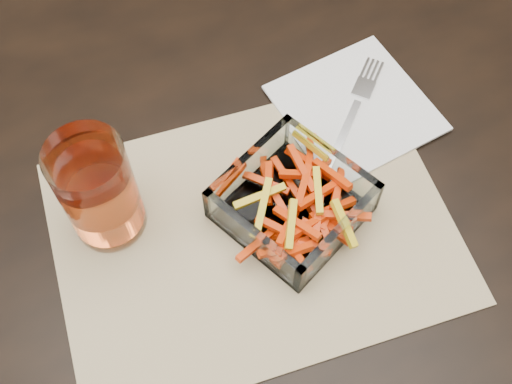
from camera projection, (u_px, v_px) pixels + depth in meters
The scene contains 6 objects.
dining_table at pixel (305, 201), 0.86m from camera, with size 1.60×0.90×0.75m.
placemat at pixel (254, 231), 0.74m from camera, with size 0.45×0.33×0.00m, color tan.
glass_bowl at pixel (292, 203), 0.73m from camera, with size 0.19×0.19×0.06m.
tumbler at pixel (99, 193), 0.69m from camera, with size 0.08×0.08×0.14m.
napkin at pixel (355, 108), 0.82m from camera, with size 0.18×0.18×0.00m, color white.
fork at pixel (355, 107), 0.82m from camera, with size 0.15×0.13×0.00m.
Camera 1 is at (-0.23, -0.34, 1.42)m, focal length 45.00 mm.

